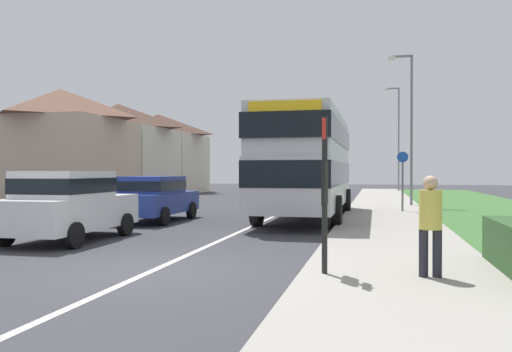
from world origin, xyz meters
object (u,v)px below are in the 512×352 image
at_px(double_decker_bus, 307,160).
at_px(cycle_route_sign, 403,179).
at_px(parked_car_blue, 154,196).
at_px(bus_stop_sign, 325,184).
at_px(street_lamp_mid, 409,120).
at_px(parked_car_white, 68,203).
at_px(street_lamp_far, 398,133).
at_px(pedestrian_at_stop, 430,221).

distance_m(double_decker_bus, cycle_route_sign, 4.72).
bearing_deg(parked_car_blue, bus_stop_sign, -51.62).
xyz_separation_m(cycle_route_sign, street_lamp_mid, (0.48, 3.86, 2.73)).
relative_size(parked_car_white, parked_car_blue, 0.95).
bearing_deg(double_decker_bus, cycle_route_sign, 41.96).
bearing_deg(parked_car_white, street_lamp_far, 74.04).
relative_size(double_decker_bus, pedestrian_at_stop, 5.78).
relative_size(cycle_route_sign, street_lamp_mid, 0.35).
relative_size(parked_car_white, pedestrian_at_stop, 2.36).
bearing_deg(pedestrian_at_stop, street_lamp_mid, 87.63).
distance_m(parked_car_blue, bus_stop_sign, 10.73).
relative_size(parked_car_white, cycle_route_sign, 1.57).
xyz_separation_m(cycle_route_sign, street_lamp_far, (0.65, 21.78, 3.36)).
xyz_separation_m(parked_car_white, pedestrian_at_stop, (8.28, -3.23, 0.03)).
bearing_deg(street_lamp_far, double_decker_bus, -99.38).
distance_m(double_decker_bus, street_lamp_mid, 8.27).
relative_size(pedestrian_at_stop, cycle_route_sign, 0.66).
bearing_deg(street_lamp_far, cycle_route_sign, -91.70).
relative_size(parked_car_blue, street_lamp_mid, 0.57).
bearing_deg(street_lamp_mid, parked_car_blue, -134.91).
xyz_separation_m(parked_car_blue, street_lamp_mid, (8.97, 9.00, 3.29)).
bearing_deg(parked_car_white, parked_car_blue, 89.74).
xyz_separation_m(double_decker_bus, street_lamp_mid, (3.95, 6.98, 2.02)).
bearing_deg(bus_stop_sign, parked_car_blue, 128.38).
bearing_deg(street_lamp_far, bus_stop_sign, -94.02).
bearing_deg(double_decker_bus, parked_car_blue, -158.07).
xyz_separation_m(parked_car_blue, street_lamp_far, (9.14, 26.93, 3.93)).
relative_size(parked_car_blue, cycle_route_sign, 1.64).
bearing_deg(street_lamp_mid, cycle_route_sign, -97.09).
height_order(parked_car_white, street_lamp_far, street_lamp_far).
distance_m(double_decker_bus, parked_car_white, 8.82).
height_order(parked_car_blue, pedestrian_at_stop, pedestrian_at_stop).
xyz_separation_m(parked_car_white, street_lamp_mid, (8.99, 14.11, 3.21)).
bearing_deg(parked_car_blue, parked_car_white, -90.26).
xyz_separation_m(double_decker_bus, parked_car_blue, (-5.02, -2.02, -1.28)).
bearing_deg(parked_car_white, street_lamp_mid, 57.49).
xyz_separation_m(parked_car_blue, bus_stop_sign, (6.65, -8.40, 0.68)).
relative_size(double_decker_bus, parked_car_white, 2.44).
bearing_deg(pedestrian_at_stop, double_decker_bus, 107.32).
relative_size(pedestrian_at_stop, street_lamp_far, 0.20).
bearing_deg(street_lamp_mid, pedestrian_at_stop, -92.37).
relative_size(double_decker_bus, cycle_route_sign, 3.83).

